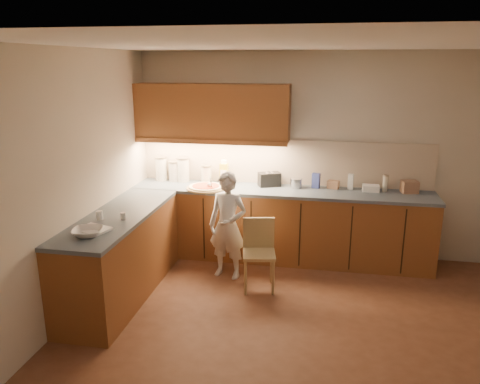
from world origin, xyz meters
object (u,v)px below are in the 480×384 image
at_px(child, 228,226).
at_px(toaster, 269,179).
at_px(pizza_on_board, 206,187).
at_px(oil_jug, 224,173).
at_px(wooden_chair, 259,248).

relative_size(child, toaster, 4.03).
bearing_deg(child, pizza_on_board, 139.28).
bearing_deg(child, oil_jug, 116.50).
xyz_separation_m(wooden_chair, toaster, (-0.02, 0.98, 0.55)).
xyz_separation_m(pizza_on_board, child, (0.38, -0.49, -0.31)).
bearing_deg(pizza_on_board, toaster, 21.06).
distance_m(pizza_on_board, wooden_chair, 1.15).
relative_size(pizza_on_board, child, 0.38).
height_order(child, wooden_chair, child).
height_order(oil_jug, toaster, oil_jug).
xyz_separation_m(pizza_on_board, oil_jug, (0.16, 0.33, 0.12)).
distance_m(oil_jug, toaster, 0.61).
bearing_deg(oil_jug, toaster, -3.34).
bearing_deg(oil_jug, pizza_on_board, -116.00).
height_order(pizza_on_board, toaster, pizza_on_board).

